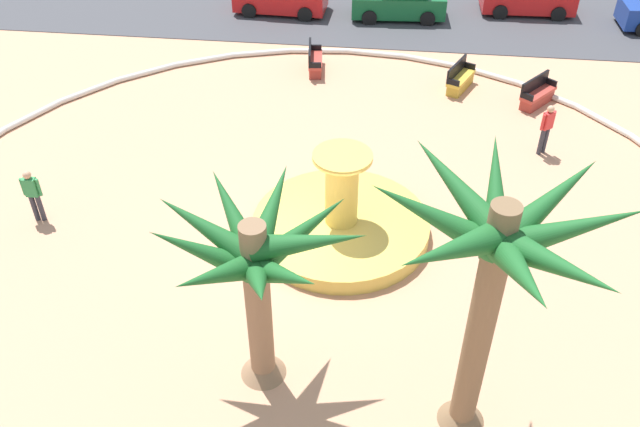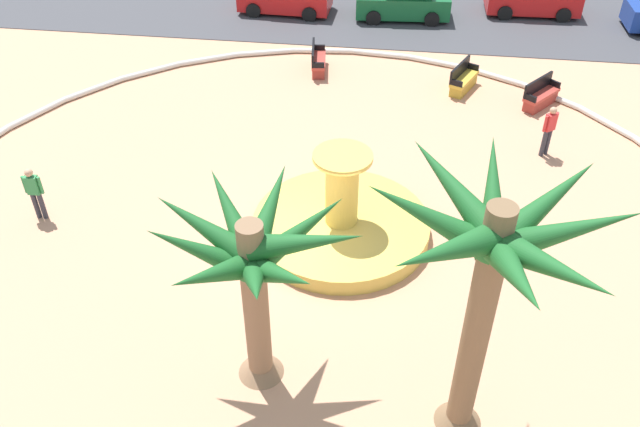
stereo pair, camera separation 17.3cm
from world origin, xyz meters
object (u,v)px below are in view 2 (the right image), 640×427
at_px(bench_southeast, 318,62).
at_px(parked_car_second, 404,1).
at_px(fountain, 341,223).
at_px(person_pedestrian_stroll, 549,129).
at_px(person_cyclist_photo, 34,191).
at_px(bench_east, 540,97).
at_px(palm_tree_near_fountain, 252,263).
at_px(bench_north, 463,81).
at_px(palm_tree_by_curb, 492,261).

relative_size(bench_southeast, parked_car_second, 0.40).
relative_size(fountain, person_pedestrian_stroll, 2.81).
height_order(bench_southeast, person_cyclist_photo, person_cyclist_photo).
height_order(bench_east, person_cyclist_photo, person_cyclist_photo).
relative_size(palm_tree_near_fountain, bench_north, 2.68).
relative_size(bench_north, person_pedestrian_stroll, 0.98).
distance_m(palm_tree_by_curb, bench_southeast, 16.27).
height_order(fountain, bench_north, fountain).
distance_m(bench_east, person_cyclist_photo, 16.67).
bearing_deg(bench_east, bench_north, 162.47).
bearing_deg(bench_southeast, palm_tree_by_curb, -71.96).
height_order(bench_north, person_pedestrian_stroll, person_pedestrian_stroll).
bearing_deg(fountain, bench_southeast, 101.28).
bearing_deg(parked_car_second, bench_southeast, -118.92).
height_order(palm_tree_near_fountain, person_pedestrian_stroll, palm_tree_near_fountain).
height_order(bench_north, parked_car_second, parked_car_second).
bearing_deg(bench_north, bench_east, -17.53).
bearing_deg(person_cyclist_photo, palm_tree_near_fountain, -32.20).
relative_size(person_pedestrian_stroll, parked_car_second, 0.41).
distance_m(bench_north, parked_car_second, 6.70).
bearing_deg(palm_tree_near_fountain, bench_east, 59.68).
bearing_deg(parked_car_second, bench_north, -69.06).
distance_m(bench_north, bench_southeast, 5.46).
distance_m(bench_southeast, person_cyclist_photo, 11.75).
relative_size(palm_tree_near_fountain, person_pedestrian_stroll, 2.62).
xyz_separation_m(palm_tree_near_fountain, person_pedestrian_stroll, (7.17, 9.53, -2.30)).
xyz_separation_m(bench_north, person_pedestrian_stroll, (2.41, -3.95, 0.61)).
xyz_separation_m(palm_tree_by_curb, person_pedestrian_stroll, (2.93, 10.23, -3.49)).
distance_m(person_cyclist_photo, person_pedestrian_stroll, 15.16).
relative_size(bench_north, bench_southeast, 1.01).
bearing_deg(palm_tree_near_fountain, person_cyclist_photo, 147.80).
bearing_deg(person_cyclist_photo, person_pedestrian_stroll, 19.41).
distance_m(palm_tree_by_curb, person_pedestrian_stroll, 11.20).
relative_size(bench_southeast, person_pedestrian_stroll, 0.97).
relative_size(palm_tree_by_curb, person_pedestrian_stroll, 3.44).
height_order(palm_tree_by_curb, bench_east, palm_tree_by_curb).
distance_m(fountain, palm_tree_by_curb, 7.55).
height_order(fountain, palm_tree_near_fountain, palm_tree_near_fountain).
relative_size(bench_east, parked_car_second, 0.38).
bearing_deg(palm_tree_near_fountain, palm_tree_by_curb, -9.38).
height_order(palm_tree_near_fountain, parked_car_second, palm_tree_near_fountain).
bearing_deg(bench_east, parked_car_second, 125.36).
relative_size(palm_tree_by_curb, bench_southeast, 3.56).
height_order(fountain, bench_southeast, fountain).
bearing_deg(bench_east, person_pedestrian_stroll, -94.15).
distance_m(bench_southeast, parked_car_second, 6.24).
bearing_deg(parked_car_second, fountain, -94.40).
distance_m(bench_east, bench_southeast, 8.20).
bearing_deg(bench_southeast, parked_car_second, 61.08).
xyz_separation_m(palm_tree_near_fountain, bench_north, (4.76, 13.47, -2.91)).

